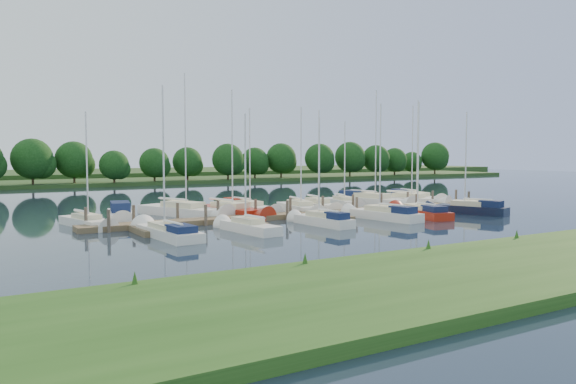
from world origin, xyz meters
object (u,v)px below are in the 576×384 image
motorboat (121,215)px  sailboat_s_2 (322,221)px  sailboat_n_0 (87,223)px  sailboat_n_5 (300,209)px  dock (319,214)px

motorboat → sailboat_s_2: (12.14, -11.92, -0.04)m
sailboat_n_0 → sailboat_n_5: size_ratio=0.88×
dock → sailboat_s_2: size_ratio=4.67×
sailboat_n_0 → motorboat: size_ratio=1.34×
sailboat_n_0 → motorboat: (3.40, 3.60, 0.09)m
motorboat → dock: bearing=167.0°
motorboat → sailboat_n_5: sailboat_n_5 is taller
sailboat_n_5 → sailboat_s_2: size_ratio=1.18×
motorboat → sailboat_n_5: 15.98m
sailboat_n_0 → dock: bearing=157.3°
sailboat_n_0 → sailboat_n_5: 19.07m
dock → sailboat_n_5: sailboat_n_5 is taller
sailboat_n_5 → sailboat_s_2: sailboat_n_5 is taller
sailboat_n_5 → sailboat_s_2: bearing=77.6°
sailboat_n_0 → sailboat_s_2: size_ratio=1.04×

